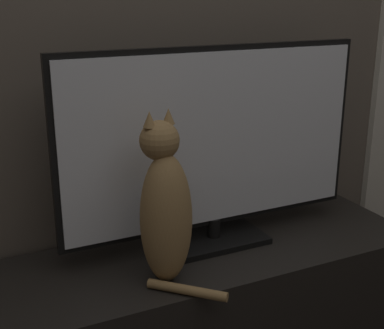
% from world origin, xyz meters
% --- Properties ---
extents(wall_back, '(4.80, 0.05, 2.60)m').
position_xyz_m(wall_back, '(0.00, 1.22, 1.30)').
color(wall_back, '#60564C').
rests_on(wall_back, ground_plane).
extents(tv_stand, '(1.50, 0.48, 0.53)m').
position_xyz_m(tv_stand, '(0.00, 0.94, 0.27)').
color(tv_stand, black).
rests_on(tv_stand, ground_plane).
extents(tv, '(1.06, 0.21, 0.67)m').
position_xyz_m(tv, '(0.06, 1.00, 0.88)').
color(tv, black).
rests_on(tv, tv_stand).
extents(cat, '(0.21, 0.29, 0.52)m').
position_xyz_m(cat, '(-0.19, 0.83, 0.76)').
color(cat, '#997547').
rests_on(cat, tv_stand).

